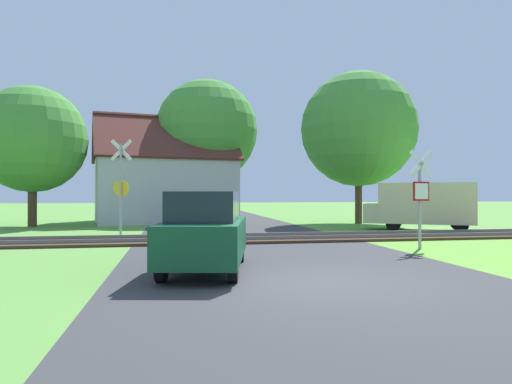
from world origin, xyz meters
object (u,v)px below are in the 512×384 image
Objects in this scene: tree_right at (358,129)px; mail_truck at (422,204)px; crossing_sign_far at (121,183)px; tree_center at (207,131)px; tree_left at (32,139)px; house at (164,187)px; stop_sign_near at (420,193)px; parked_car at (206,231)px.

mail_truck is (0.94, -5.23, -4.24)m from tree_right.
crossing_sign_far is 0.45× the size of tree_right.
tree_center is 1.23× the size of tree_left.
tree_right is (11.16, -3.82, 3.36)m from house.
stop_sign_near is at bearing -72.94° from house.
tree_left is at bearing 177.65° from tree_right.
tree_right is 9.62m from tree_center.
tree_left is 20.03m from mail_truck.
tree_center is 14.32m from mail_truck.
tree_right reaches higher than house.
tree_right is at bearing 67.33° from parked_car.
house is at bearing 24.63° from tree_left.
crossing_sign_far is at bearing -40.87° from stop_sign_near.
house is 7.80m from tree_left.
crossing_sign_far is 9.34m from parked_car.
mail_truck is (18.83, -5.97, -3.35)m from tree_left.
tree_left is 17.79m from parked_car.
tree_right reaches higher than parked_car.
house is (1.50, 9.71, -0.06)m from crossing_sign_far.
tree_right is 2.08× the size of parked_car.
mail_truck is at bearing -79.77° from tree_right.
tree_right is 1.70× the size of mail_truck.
stop_sign_near is at bearing -19.36° from crossing_sign_far.
tree_center is at bearing 151.67° from tree_right.
tree_left is (-6.72, -3.08, 2.47)m from house.
tree_left is 1.43× the size of mail_truck.
tree_left is (-5.22, 6.63, 2.41)m from crossing_sign_far.
parked_car is at bearing -60.27° from crossing_sign_far.
tree_right reaches higher than stop_sign_near.
tree_center is at bearing 22.10° from tree_left.
stop_sign_near is 0.73× the size of parked_car.
tree_center is (-5.49, 16.40, 4.06)m from stop_sign_near.
mail_truck is 14.39m from parked_car.
house reaches higher than stop_sign_near.
tree_left is at bearing -165.92° from house.
parked_car is (-10.82, -9.48, -0.34)m from mail_truck.
stop_sign_near reaches higher than mail_truck.
tree_left reaches higher than parked_car.
mail_truck is (12.11, -9.05, -0.88)m from house.
tree_right is at bearing -2.35° from tree_left.
mail_truck is at bearing -130.00° from stop_sign_near.
house is (-8.19, 15.66, 0.38)m from stop_sign_near.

